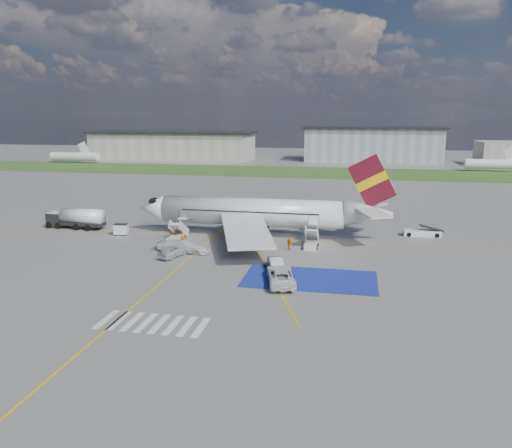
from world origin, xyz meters
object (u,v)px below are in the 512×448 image
Objects in this scene: gpu_cart at (121,230)px; fuel_tanker at (76,220)px; van_white_a at (281,273)px; van_white_b at (183,244)px; airliner at (262,212)px; car_silver_a at (172,251)px; car_silver_b at (275,262)px; belt_loader at (422,233)px.

fuel_tanker is at bearing 156.11° from gpu_cart.
van_white_b is (-13.77, 9.15, -0.05)m from van_white_a.
airliner is 8.67× the size of car_silver_a.
van_white_b reaches higher than car_silver_b.
gpu_cart is at bearing -45.57° from van_white_a.
gpu_cart is (8.51, -2.54, -0.58)m from fuel_tanker.
airliner is 15.77m from car_silver_b.
car_silver_a is (-8.69, -13.02, -2.67)m from airliner.
fuel_tanker is at bearing -14.13° from car_silver_a.
fuel_tanker is 1.78× the size of van_white_b.
van_white_b reaches higher than car_silver_a.
fuel_tanker is 51.32m from belt_loader.
car_silver_a is at bearing -25.00° from car_silver_b.
gpu_cart is 26.84m from car_silver_b.
fuel_tanker reaches higher than car_silver_a.
fuel_tanker is at bearing -39.53° from car_silver_b.
gpu_cart is 0.40× the size of van_white_b.
airliner is at bearing -87.46° from van_white_a.
van_white_b is at bearing -85.74° from car_silver_a.
van_white_a is at bearing -117.27° from van_white_b.
car_silver_b is (-18.21, -19.15, 0.28)m from belt_loader.
airliner is at bearing -90.56° from car_silver_b.
airliner is 15.88m from car_silver_a.
airliner is 7.11× the size of van_white_b.
gpu_cart is at bearing -22.79° from car_silver_a.
fuel_tanker is 1.63× the size of van_white_a.
car_silver_a is at bearing -38.55° from van_white_a.
fuel_tanker reaches higher than van_white_b.
fuel_tanker reaches higher than van_white_a.
fuel_tanker is at bearing -42.06° from van_white_a.
van_white_b is (11.88, -7.01, 0.29)m from gpu_cart.
gpu_cart is 30.32m from van_white_a.
car_silver_a is 0.82× the size of van_white_b.
fuel_tanker is 35.65m from car_silver_b.
fuel_tanker is 2.17× the size of car_silver_a.
car_silver_b is (24.32, -11.35, -0.03)m from gpu_cart.
van_white_b is (0.55, 2.42, 0.29)m from car_silver_a.
belt_loader reaches higher than car_silver_a.
van_white_a is (1.33, -4.81, 0.37)m from car_silver_b.
gpu_cart reaches higher than car_silver_b.
van_white_b is at bearing -157.85° from belt_loader.
belt_loader is (51.04, 5.26, -0.89)m from fuel_tanker.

